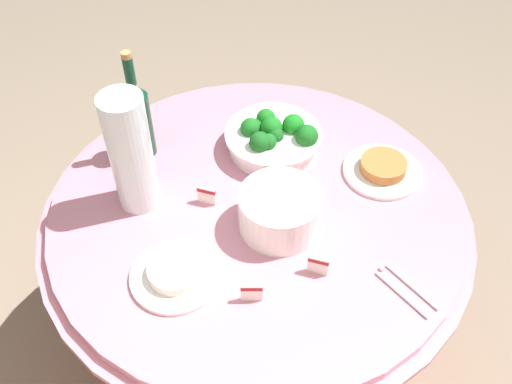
{
  "coord_description": "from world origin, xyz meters",
  "views": [
    {
      "loc": [
        -0.27,
        1.0,
        1.88
      ],
      "look_at": [
        0.0,
        0.0,
        0.79
      ],
      "focal_mm": 40.58,
      "sensor_mm": 36.0,
      "label": 1
    }
  ],
  "objects": [
    {
      "name": "food_plate_peanuts",
      "position": [
        -0.31,
        -0.21,
        0.76
      ],
      "size": [
        0.22,
        0.22,
        0.04
      ],
      "color": "white",
      "rests_on": "buffet_table"
    },
    {
      "name": "broccoli_bowl",
      "position": [
        0.01,
        -0.23,
        0.78
      ],
      "size": [
        0.28,
        0.28,
        0.11
      ],
      "color": "white",
      "rests_on": "buffet_table"
    },
    {
      "name": "plate_stack",
      "position": [
        -0.08,
        0.05,
        0.8
      ],
      "size": [
        0.21,
        0.21,
        0.11
      ],
      "color": "white",
      "rests_on": "buffet_table"
    },
    {
      "name": "food_plate_rice",
      "position": [
        0.12,
        0.28,
        0.75
      ],
      "size": [
        0.22,
        0.22,
        0.04
      ],
      "color": "white",
      "rests_on": "buffet_table"
    },
    {
      "name": "decorative_fruit_vase",
      "position": [
        0.31,
        0.06,
        0.89
      ],
      "size": [
        0.11,
        0.11,
        0.34
      ],
      "color": "silver",
      "rests_on": "buffet_table"
    },
    {
      "name": "ground_plane",
      "position": [
        0.0,
        0.0,
        0.0
      ],
      "size": [
        6.0,
        6.0,
        0.0
      ],
      "primitive_type": "plane",
      "color": "gray"
    },
    {
      "name": "label_placard_mid",
      "position": [
        -0.2,
        0.17,
        0.77
      ],
      "size": [
        0.05,
        0.01,
        0.05
      ],
      "color": "white",
      "rests_on": "buffet_table"
    },
    {
      "name": "serving_tongs",
      "position": [
        -0.41,
        0.17,
        0.74
      ],
      "size": [
        0.15,
        0.13,
        0.01
      ],
      "color": "silver",
      "rests_on": "buffet_table"
    },
    {
      "name": "buffet_table",
      "position": [
        0.0,
        0.0,
        0.38
      ],
      "size": [
        1.16,
        1.16,
        0.74
      ],
      "color": "maroon",
      "rests_on": "ground_plane"
    },
    {
      "name": "label_placard_rear",
      "position": [
        0.13,
        0.03,
        0.77
      ],
      "size": [
        0.05,
        0.01,
        0.05
      ],
      "color": "white",
      "rests_on": "buffet_table"
    },
    {
      "name": "wine_bottle",
      "position": [
        0.37,
        -0.12,
        0.87
      ],
      "size": [
        0.07,
        0.07,
        0.34
      ],
      "color": "#0E4028",
      "rests_on": "buffet_table"
    },
    {
      "name": "label_placard_front",
      "position": [
        -0.07,
        0.29,
        0.77
      ],
      "size": [
        0.05,
        0.02,
        0.05
      ],
      "color": "white",
      "rests_on": "buffet_table"
    }
  ]
}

